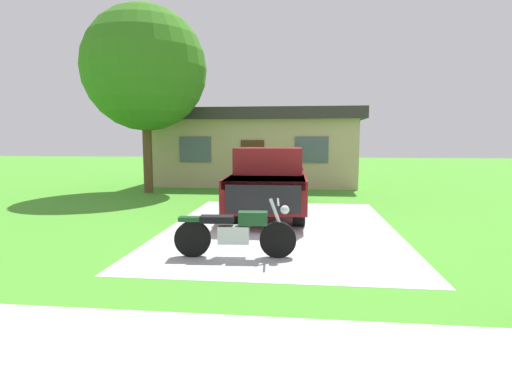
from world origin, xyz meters
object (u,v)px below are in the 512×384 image
(pickup_truck, at_px, (270,180))
(neighbor_house, at_px, (259,146))
(shade_tree, at_px, (145,69))
(motorcycle, at_px, (236,232))

(pickup_truck, relative_size, neighbor_house, 0.59)
(neighbor_house, bearing_deg, shade_tree, -134.19)
(motorcycle, relative_size, pickup_truck, 0.39)
(pickup_truck, bearing_deg, motorcycle, -92.92)
(pickup_truck, height_order, neighbor_house, neighbor_house)
(motorcycle, distance_m, pickup_truck, 4.77)
(shade_tree, bearing_deg, neighbor_house, 45.81)
(shade_tree, bearing_deg, pickup_truck, -37.64)
(motorcycle, bearing_deg, shade_tree, 119.70)
(motorcycle, xyz_separation_m, pickup_truck, (0.24, 4.73, 0.48))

